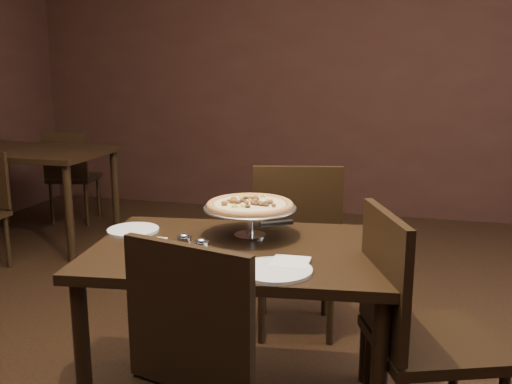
# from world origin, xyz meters

# --- Properties ---
(room) EXTENTS (6.04, 7.04, 2.84)m
(room) POSITION_xyz_m (0.06, 0.03, 1.40)
(room) COLOR black
(room) RESTS_ON ground
(dining_table) EXTENTS (1.24, 0.90, 0.73)m
(dining_table) POSITION_xyz_m (0.08, 0.09, 0.63)
(dining_table) COLOR black
(dining_table) RESTS_ON ground
(background_table) EXTENTS (1.23, 0.82, 0.77)m
(background_table) POSITION_xyz_m (-2.20, 1.93, 0.67)
(background_table) COLOR black
(background_table) RESTS_ON ground
(pizza_stand) EXTENTS (0.39, 0.39, 0.16)m
(pizza_stand) POSITION_xyz_m (0.08, 0.24, 0.85)
(pizza_stand) COLOR silver
(pizza_stand) RESTS_ON dining_table
(parmesan_shaker) EXTENTS (0.06, 0.06, 0.10)m
(parmesan_shaker) POSITION_xyz_m (-0.08, -0.10, 0.77)
(parmesan_shaker) COLOR beige
(parmesan_shaker) RESTS_ON dining_table
(pepper_flake_shaker) EXTENTS (0.06, 0.06, 0.10)m
(pepper_flake_shaker) POSITION_xyz_m (-0.00, -0.14, 0.77)
(pepper_flake_shaker) COLOR maroon
(pepper_flake_shaker) RESTS_ON dining_table
(packet_caddy) EXTENTS (0.08, 0.08, 0.06)m
(packet_caddy) POSITION_xyz_m (-0.19, -0.07, 0.75)
(packet_caddy) COLOR black
(packet_caddy) RESTS_ON dining_table
(napkin_stack) EXTENTS (0.13, 0.13, 0.01)m
(napkin_stack) POSITION_xyz_m (0.31, -0.07, 0.73)
(napkin_stack) COLOR silver
(napkin_stack) RESTS_ON dining_table
(plate_left) EXTENTS (0.22, 0.22, 0.01)m
(plate_left) POSITION_xyz_m (-0.43, 0.18, 0.73)
(plate_left) COLOR silver
(plate_left) RESTS_ON dining_table
(plate_near) EXTENTS (0.26, 0.26, 0.01)m
(plate_near) POSITION_xyz_m (0.27, -0.15, 0.73)
(plate_near) COLOR silver
(plate_near) RESTS_ON dining_table
(serving_spatula) EXTENTS (0.17, 0.17, 0.02)m
(serving_spatula) POSITION_xyz_m (0.24, 0.01, 0.85)
(serving_spatula) COLOR silver
(serving_spatula) RESTS_ON pizza_stand
(chair_far) EXTENTS (0.52, 0.52, 0.94)m
(chair_far) POSITION_xyz_m (0.16, 0.84, 0.51)
(chair_far) COLOR black
(chair_far) RESTS_ON ground
(chair_side) EXTENTS (0.56, 0.56, 0.93)m
(chair_side) POSITION_xyz_m (0.75, -0.00, 0.51)
(chair_side) COLOR black
(chair_side) RESTS_ON ground
(bg_chair_far) EXTENTS (0.46, 0.46, 0.85)m
(bg_chair_far) POSITION_xyz_m (-2.23, 2.54, 0.46)
(bg_chair_far) COLOR black
(bg_chair_far) RESTS_ON ground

